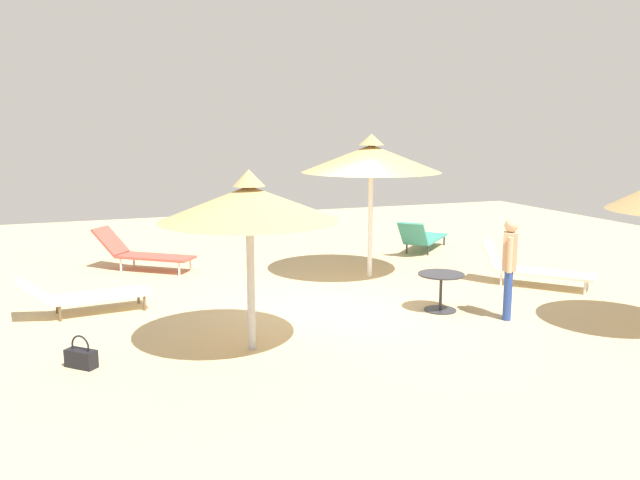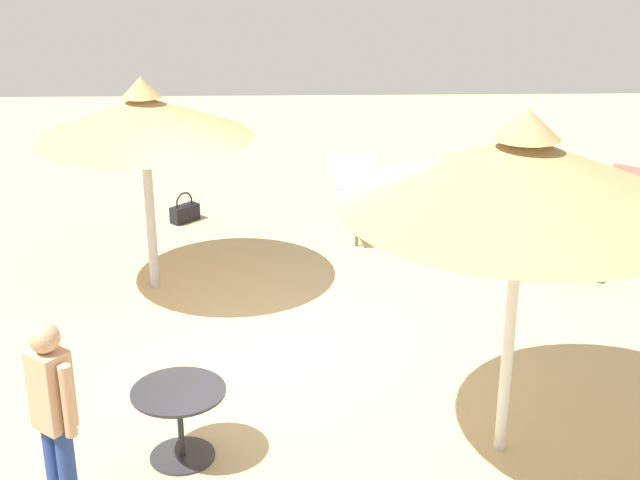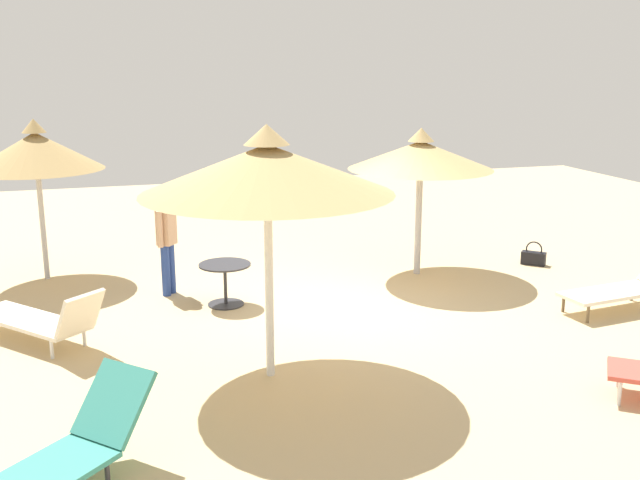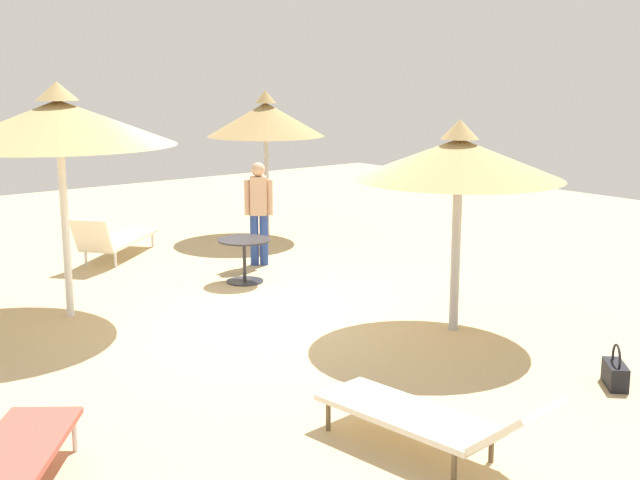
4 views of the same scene
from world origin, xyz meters
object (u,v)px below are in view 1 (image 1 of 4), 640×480
object	(u,v)px
parasol_umbrella_far_right	(249,203)
lounge_chair_back	(142,252)
side_table_round	(441,285)
lounge_chair_center	(423,237)
lounge_chair_edge	(83,294)
lounge_chair_front	(532,269)
parasol_umbrella_near_left	(371,158)
handbag	(81,357)
person_standing_far_left	(509,263)

from	to	relation	value
parasol_umbrella_far_right	lounge_chair_back	bearing A→B (deg)	-80.24
parasol_umbrella_far_right	side_table_round	distance (m)	3.77
lounge_chair_center	side_table_round	distance (m)	5.05
lounge_chair_back	side_table_round	world-z (taller)	lounge_chair_back
lounge_chair_edge	lounge_chair_front	xyz separation A→B (m)	(-7.98, 1.00, 0.00)
parasol_umbrella_near_left	lounge_chair_edge	distance (m)	5.84
lounge_chair_center	side_table_round	bearing A→B (deg)	63.77
lounge_chair_back	lounge_chair_center	bearing A→B (deg)	177.48
parasol_umbrella_far_right	handbag	world-z (taller)	parasol_umbrella_far_right
parasol_umbrella_far_right	lounge_chair_front	world-z (taller)	parasol_umbrella_far_right
person_standing_far_left	lounge_chair_back	bearing A→B (deg)	-47.82
side_table_round	person_standing_far_left	bearing A→B (deg)	134.41
parasol_umbrella_far_right	lounge_chair_center	size ratio (longest dim) A/B	1.21
handbag	side_table_round	world-z (taller)	side_table_round
lounge_chair_edge	lounge_chair_center	bearing A→B (deg)	-160.80
handbag	lounge_chair_center	bearing A→B (deg)	-146.58
side_table_round	lounge_chair_front	bearing A→B (deg)	-161.33
person_standing_far_left	lounge_chair_center	bearing A→B (deg)	-105.71
parasol_umbrella_near_left	lounge_chair_center	bearing A→B (deg)	-140.03
lounge_chair_back	lounge_chair_edge	bearing A→B (deg)	68.41
lounge_chair_edge	side_table_round	distance (m)	5.79
lounge_chair_center	person_standing_far_left	distance (m)	5.53
lounge_chair_center	parasol_umbrella_near_left	bearing A→B (deg)	39.97
parasol_umbrella_near_left	lounge_chair_back	world-z (taller)	parasol_umbrella_near_left
lounge_chair_edge	side_table_round	world-z (taller)	lounge_chair_edge
lounge_chair_center	lounge_chair_front	bearing A→B (deg)	93.98
lounge_chair_edge	handbag	xyz separation A→B (m)	(0.05, 2.44, -0.20)
handbag	side_table_round	bearing A→B (deg)	-173.84
parasol_umbrella_near_left	side_table_round	bearing A→B (deg)	91.50
lounge_chair_back	lounge_chair_front	world-z (taller)	lounge_chair_back
lounge_chair_edge	lounge_chair_front	size ratio (longest dim) A/B	1.07
person_standing_far_left	handbag	xyz separation A→B (m)	(6.29, -0.16, -0.76)
lounge_chair_back	lounge_chair_edge	distance (m)	3.20
parasol_umbrella_far_right	lounge_chair_center	distance (m)	7.84
lounge_chair_back	handbag	bearing A→B (deg)	77.20
parasol_umbrella_far_right	lounge_chair_front	size ratio (longest dim) A/B	1.27
person_standing_far_left	side_table_round	distance (m)	1.16
handbag	lounge_chair_back	bearing A→B (deg)	-102.80
lounge_chair_center	lounge_chair_front	world-z (taller)	lounge_chair_center
parasol_umbrella_far_right	side_table_round	world-z (taller)	parasol_umbrella_far_right
lounge_chair_back	handbag	size ratio (longest dim) A/B	4.89
person_standing_far_left	handbag	world-z (taller)	person_standing_far_left
lounge_chair_back	side_table_round	size ratio (longest dim) A/B	2.73
lounge_chair_edge	person_standing_far_left	distance (m)	6.78
lounge_chair_front	lounge_chair_back	bearing A→B (deg)	-30.33
lounge_chair_edge	lounge_chair_center	world-z (taller)	lounge_chair_center
lounge_chair_front	person_standing_far_left	xyz separation A→B (m)	(1.75, 1.60, 0.56)
lounge_chair_back	lounge_chair_center	distance (m)	6.55
person_standing_far_left	handbag	distance (m)	6.34
parasol_umbrella_near_left	handbag	xyz separation A→B (m)	(5.47, 3.20, -2.24)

